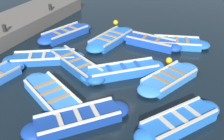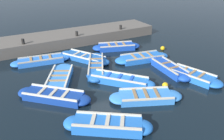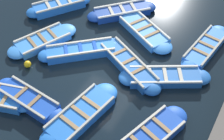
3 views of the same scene
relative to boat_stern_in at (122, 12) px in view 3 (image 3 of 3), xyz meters
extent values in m
plane|color=black|center=(-0.86, 3.48, -0.18)|extent=(120.00, 120.00, 0.00)
cube|color=navy|center=(0.00, 0.00, -0.01)|extent=(2.45, 2.55, 0.34)
ellipsoid|color=navy|center=(0.90, 0.98, -0.01)|extent=(1.15, 1.16, 0.34)
ellipsoid|color=navy|center=(-0.90, -0.98, -0.01)|extent=(1.15, 1.16, 0.34)
cube|color=silver|center=(-0.29, 0.27, 0.20)|extent=(1.83, 1.97, 0.07)
cube|color=silver|center=(0.29, -0.27, 0.20)|extent=(1.83, 1.97, 0.07)
cube|color=beige|center=(0.38, 0.42, 0.18)|extent=(0.66, 0.63, 0.04)
cube|color=beige|center=(0.00, 0.00, 0.18)|extent=(0.66, 0.63, 0.04)
cube|color=beige|center=(-0.38, -0.42, 0.18)|extent=(0.66, 0.63, 0.04)
ellipsoid|color=blue|center=(0.43, 6.64, -0.01)|extent=(1.19, 1.17, 0.32)
cube|color=beige|center=(1.67, 6.53, 0.18)|extent=(2.18, 0.74, 0.07)
cube|color=#9E7A51|center=(1.06, 6.83, 0.17)|extent=(0.39, 0.89, 0.04)
cube|color=blue|center=(2.93, 1.20, 0.02)|extent=(2.10, 2.55, 0.39)
ellipsoid|color=blue|center=(3.63, 2.24, 0.02)|extent=(1.08, 1.09, 0.39)
ellipsoid|color=blue|center=(2.22, 0.16, 0.02)|extent=(1.08, 1.09, 0.39)
cube|color=beige|center=(2.61, 1.42, 0.25)|extent=(1.45, 2.08, 0.07)
cube|color=beige|center=(3.22, 1.65, 0.23)|extent=(0.69, 0.53, 0.04)
cube|color=beige|center=(2.93, 1.20, 0.23)|extent=(0.69, 0.53, 0.04)
cube|color=beige|center=(2.63, 0.76, 0.23)|extent=(0.69, 0.53, 0.04)
cube|color=#1947B7|center=(-4.20, 5.65, 0.00)|extent=(1.68, 2.67, 0.36)
ellipsoid|color=#1947B7|center=(-4.59, 4.46, 0.00)|extent=(1.12, 1.14, 0.36)
cube|color=beige|center=(-3.78, 5.51, 0.22)|extent=(0.83, 2.36, 0.07)
cube|color=#9E7A51|center=(-4.20, 5.65, 0.20)|extent=(0.85, 0.39, 0.04)
cube|color=#9E7A51|center=(-4.37, 5.14, 0.20)|extent=(0.85, 0.39, 0.04)
cube|color=blue|center=(-4.36, 0.39, -0.03)|extent=(1.24, 2.75, 0.30)
ellipsoid|color=blue|center=(-4.18, 1.71, -0.03)|extent=(0.93, 0.95, 0.30)
ellipsoid|color=blue|center=(-4.54, -0.93, -0.03)|extent=(0.93, 0.95, 0.30)
cube|color=#B2AD9E|center=(-4.76, 0.44, 0.16)|extent=(0.43, 2.59, 0.07)
cube|color=#B2AD9E|center=(-3.96, 0.33, 0.16)|extent=(0.43, 2.59, 0.07)
cube|color=#9E7A51|center=(-4.28, 0.95, 0.14)|extent=(0.80, 0.24, 0.04)
cube|color=#9E7A51|center=(-4.36, 0.39, 0.14)|extent=(0.80, 0.24, 0.04)
cube|color=#9E7A51|center=(-4.44, -0.17, 0.14)|extent=(0.80, 0.24, 0.04)
cube|color=#3884E0|center=(2.01, 3.61, -0.03)|extent=(1.85, 2.53, 0.29)
ellipsoid|color=#3884E0|center=(2.47, 4.68, -0.03)|extent=(1.24, 1.26, 0.29)
ellipsoid|color=#3884E0|center=(1.55, 2.55, -0.03)|extent=(1.24, 1.26, 0.29)
cube|color=beige|center=(1.58, 3.80, 0.15)|extent=(0.98, 2.12, 0.07)
cube|color=beige|center=(2.44, 3.43, 0.15)|extent=(0.98, 2.12, 0.07)
cube|color=olive|center=(2.21, 4.06, 0.14)|extent=(0.88, 0.48, 0.04)
cube|color=olive|center=(2.01, 3.61, 0.14)|extent=(0.88, 0.48, 0.04)
cube|color=olive|center=(1.81, 3.16, 0.14)|extent=(0.88, 0.48, 0.04)
cube|color=blue|center=(0.16, 3.34, 0.01)|extent=(2.67, 2.52, 0.36)
ellipsoid|color=blue|center=(1.23, 4.31, 0.01)|extent=(1.05, 1.04, 0.36)
ellipsoid|color=blue|center=(-0.91, 2.38, 0.01)|extent=(1.05, 1.04, 0.36)
cube|color=beige|center=(-0.08, 3.61, 0.22)|extent=(2.15, 1.95, 0.07)
cube|color=beige|center=(0.39, 3.08, 0.22)|extent=(2.15, 1.95, 0.07)
cube|color=#1947B7|center=(0.61, 3.75, 0.21)|extent=(0.57, 0.61, 0.04)
cube|color=#1947B7|center=(0.16, 3.34, 0.21)|extent=(0.57, 0.61, 0.04)
cube|color=#1947B7|center=(-0.30, 2.93, 0.21)|extent=(0.57, 0.61, 0.04)
cube|color=blue|center=(-1.69, 6.07, -0.01)|extent=(1.46, 2.74, 0.32)
ellipsoid|color=blue|center=(-1.46, 7.35, -0.01)|extent=(1.10, 1.12, 0.32)
ellipsoid|color=blue|center=(-1.91, 4.79, -0.01)|extent=(1.10, 1.12, 0.32)
cube|color=#B2AD9E|center=(-2.15, 6.15, 0.18)|extent=(0.52, 2.52, 0.07)
cube|color=#B2AD9E|center=(-1.22, 5.99, 0.18)|extent=(0.52, 2.52, 0.07)
cube|color=#9E7A51|center=(-1.59, 6.61, 0.17)|extent=(0.92, 0.29, 0.04)
cube|color=#9E7A51|center=(-1.69, 6.07, 0.17)|extent=(0.92, 0.29, 0.04)
cube|color=#9E7A51|center=(-1.78, 5.52, 0.17)|extent=(0.92, 0.29, 0.04)
cube|color=#1E59AD|center=(-1.97, 3.00, 0.00)|extent=(3.07, 2.05, 0.36)
ellipsoid|color=#1E59AD|center=(-0.61, 2.35, 0.00)|extent=(1.03, 1.02, 0.36)
ellipsoid|color=#1E59AD|center=(-3.32, 3.66, 0.00)|extent=(1.03, 1.02, 0.36)
cube|color=#B2AD9E|center=(-1.80, 3.34, 0.21)|extent=(2.69, 1.36, 0.07)
cube|color=#B2AD9E|center=(-2.13, 2.67, 0.21)|extent=(2.69, 1.36, 0.07)
cube|color=olive|center=(-1.39, 2.72, 0.20)|extent=(0.44, 0.71, 0.04)
cube|color=olive|center=(-1.97, 3.00, 0.20)|extent=(0.44, 0.71, 0.04)
cube|color=olive|center=(-2.54, 3.28, 0.20)|extent=(0.44, 0.71, 0.04)
cube|color=#1E59AD|center=(-3.53, 2.89, -0.03)|extent=(2.85, 2.22, 0.30)
ellipsoid|color=#1E59AD|center=(-2.34, 3.61, -0.03)|extent=(1.18, 1.17, 0.30)
ellipsoid|color=#1E59AD|center=(-4.72, 2.17, -0.03)|extent=(1.18, 1.17, 0.30)
cube|color=silver|center=(-3.75, 3.25, 0.16)|extent=(2.37, 1.48, 0.07)
cube|color=silver|center=(-3.32, 2.53, 0.16)|extent=(2.37, 1.48, 0.07)
cube|color=beige|center=(-3.03, 3.20, 0.14)|extent=(0.54, 0.76, 0.04)
cube|color=beige|center=(-3.53, 2.89, 0.14)|extent=(0.54, 0.76, 0.04)
cube|color=beige|center=(-4.04, 2.59, 0.14)|extent=(0.54, 0.76, 0.04)
cube|color=#3884E0|center=(-1.54, 0.73, -0.02)|extent=(2.74, 2.09, 0.31)
ellipsoid|color=#3884E0|center=(-0.41, 0.15, -0.02)|extent=(1.31, 1.30, 0.31)
ellipsoid|color=#3884E0|center=(-2.68, 1.32, -0.02)|extent=(1.31, 1.30, 0.31)
cube|color=silver|center=(-1.33, 1.16, 0.17)|extent=(2.26, 1.21, 0.07)
cube|color=silver|center=(-1.76, 0.31, 0.17)|extent=(2.26, 1.21, 0.07)
cube|color=#9E7A51|center=(-1.06, 0.49, 0.15)|extent=(0.54, 0.88, 0.04)
cube|color=#9E7A51|center=(-1.54, 0.73, 0.15)|extent=(0.54, 0.88, 0.04)
cube|color=#9E7A51|center=(-2.03, 0.98, 0.15)|extent=(0.54, 0.88, 0.04)
cube|color=#1947B7|center=(0.32, 6.49, 0.01)|extent=(2.46, 0.99, 0.38)
ellipsoid|color=#1947B7|center=(1.52, 6.40, 0.01)|extent=(0.82, 0.80, 0.38)
ellipsoid|color=#1947B7|center=(-0.87, 6.58, 0.01)|extent=(0.82, 0.80, 0.38)
cube|color=#B2AD9E|center=(0.35, 6.85, 0.24)|extent=(2.35, 0.26, 0.07)
cube|color=#B2AD9E|center=(0.30, 6.12, 0.24)|extent=(2.35, 0.26, 0.07)
cube|color=olive|center=(0.66, 6.46, 0.22)|extent=(0.19, 0.72, 0.04)
cube|color=olive|center=(-0.01, 6.51, 0.22)|extent=(0.19, 0.72, 0.04)
sphere|color=silver|center=(-0.48, 2.64, -0.05)|extent=(0.25, 0.25, 0.25)
sphere|color=#EAB214|center=(1.62, 5.07, -0.03)|extent=(0.29, 0.29, 0.29)
camera|label=1|loc=(3.62, -5.25, 5.57)|focal=42.00mm
camera|label=2|loc=(8.52, -1.67, 5.34)|focal=35.00mm
camera|label=3|loc=(-5.88, 11.02, 9.14)|focal=50.00mm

